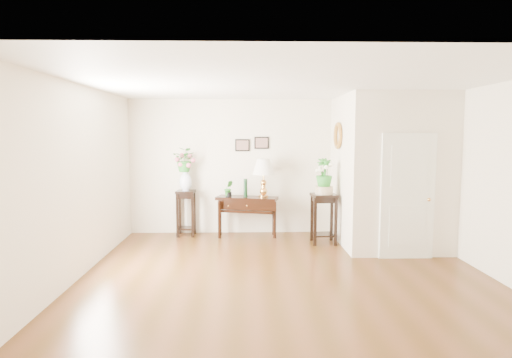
{
  "coord_description": "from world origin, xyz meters",
  "views": [
    {
      "loc": [
        -0.6,
        -6.18,
        2.08
      ],
      "look_at": [
        -0.4,
        1.3,
        1.29
      ],
      "focal_mm": 30.0,
      "sensor_mm": 36.0,
      "label": 1
    }
  ],
  "objects_px": {
    "console_table": "(247,217)",
    "plant_stand_b": "(324,219)",
    "table_lamp": "(263,180)",
    "plant_stand_a": "(186,213)"
  },
  "relations": [
    {
      "from": "table_lamp",
      "to": "plant_stand_b",
      "type": "relative_size",
      "value": 0.82
    },
    {
      "from": "plant_stand_a",
      "to": "table_lamp",
      "type": "bearing_deg",
      "value": -4.53
    },
    {
      "from": "table_lamp",
      "to": "plant_stand_a",
      "type": "relative_size",
      "value": 0.83
    },
    {
      "from": "plant_stand_b",
      "to": "console_table",
      "type": "bearing_deg",
      "value": 159.16
    },
    {
      "from": "console_table",
      "to": "plant_stand_b",
      "type": "xyz_separation_m",
      "value": [
        1.46,
        -0.56,
        0.07
      ]
    },
    {
      "from": "console_table",
      "to": "plant_stand_b",
      "type": "height_order",
      "value": "plant_stand_b"
    },
    {
      "from": "table_lamp",
      "to": "plant_stand_b",
      "type": "xyz_separation_m",
      "value": [
        1.13,
        -0.56,
        -0.69
      ]
    },
    {
      "from": "console_table",
      "to": "plant_stand_b",
      "type": "relative_size",
      "value": 1.29
    },
    {
      "from": "plant_stand_b",
      "to": "table_lamp",
      "type": "bearing_deg",
      "value": 153.73
    },
    {
      "from": "table_lamp",
      "to": "plant_stand_a",
      "type": "xyz_separation_m",
      "value": [
        -1.58,
        0.13,
        -0.7
      ]
    }
  ]
}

